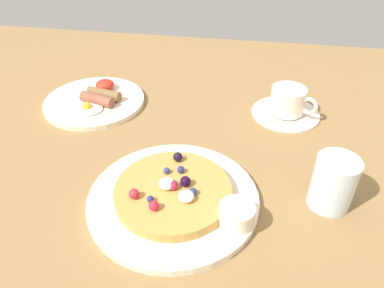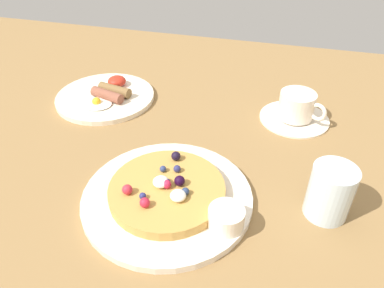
% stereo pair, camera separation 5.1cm
% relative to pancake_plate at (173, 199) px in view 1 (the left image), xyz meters
% --- Properties ---
extents(ground_plane, '(2.06, 1.33, 0.03)m').
position_rel_pancake_plate_xyz_m(ground_plane, '(-0.06, 0.07, -0.02)').
color(ground_plane, olive).
extents(pancake_plate, '(0.28, 0.28, 0.01)m').
position_rel_pancake_plate_xyz_m(pancake_plate, '(0.00, 0.00, 0.00)').
color(pancake_plate, white).
rests_on(pancake_plate, ground_plane).
extents(pancake_with_berries, '(0.19, 0.19, 0.03)m').
position_rel_pancake_plate_xyz_m(pancake_with_berries, '(-0.00, 0.00, 0.02)').
color(pancake_with_berries, '#C29144').
rests_on(pancake_with_berries, pancake_plate).
extents(syrup_ramekin, '(0.05, 0.05, 0.03)m').
position_rel_pancake_plate_xyz_m(syrup_ramekin, '(0.10, -0.04, 0.02)').
color(syrup_ramekin, white).
rests_on(syrup_ramekin, pancake_plate).
extents(breakfast_plate, '(0.23, 0.23, 0.01)m').
position_rel_pancake_plate_xyz_m(breakfast_plate, '(-0.25, 0.28, -0.00)').
color(breakfast_plate, '#F5E7CE').
rests_on(breakfast_plate, ground_plane).
extents(fried_breakfast, '(0.10, 0.15, 0.03)m').
position_rel_pancake_plate_xyz_m(fried_breakfast, '(-0.23, 0.28, 0.02)').
color(fried_breakfast, brown).
rests_on(fried_breakfast, breakfast_plate).
extents(coffee_saucer, '(0.15, 0.15, 0.01)m').
position_rel_pancake_plate_xyz_m(coffee_saucer, '(0.19, 0.30, -0.00)').
color(coffee_saucer, white).
rests_on(coffee_saucer, ground_plane).
extents(coffee_cup, '(0.10, 0.08, 0.06)m').
position_rel_pancake_plate_xyz_m(coffee_cup, '(0.19, 0.30, 0.03)').
color(coffee_cup, white).
rests_on(coffee_cup, coffee_saucer).
extents(water_glass, '(0.07, 0.07, 0.09)m').
position_rel_pancake_plate_xyz_m(water_glass, '(0.25, 0.04, 0.04)').
color(water_glass, silver).
rests_on(water_glass, ground_plane).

